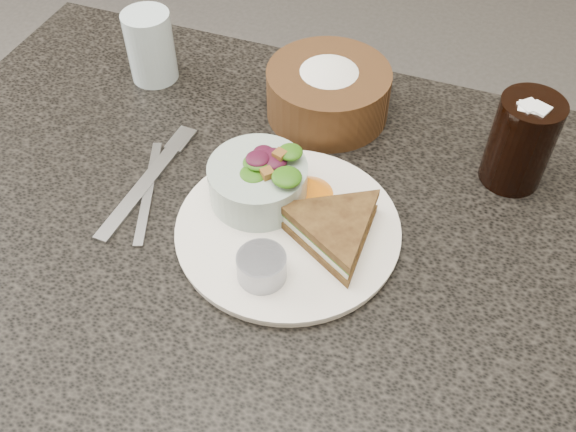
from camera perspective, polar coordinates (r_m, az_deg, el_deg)
The scene contains 11 objects.
dining_table at distance 1.08m, azimuth -1.81°, elevation -13.70°, with size 1.00×0.70×0.75m, color black.
dinner_plate at distance 0.75m, azimuth 0.00°, elevation -1.23°, with size 0.26×0.26×0.01m, color white.
sandwich at distance 0.72m, azimuth 4.15°, elevation -1.21°, with size 0.14×0.14×0.04m, color brown, non-canonical shape.
salad_bowl at distance 0.76m, azimuth -2.71°, elevation 3.53°, with size 0.12×0.12×0.07m, color #9BB1A7, non-canonical shape.
dressing_ramekin at distance 0.69m, azimuth -2.36°, elevation -4.55°, with size 0.05×0.05×0.03m, color gray.
orange_wedge at distance 0.78m, azimuth 1.86°, elevation 2.66°, with size 0.06×0.06×0.03m, color orange.
fork at distance 0.83m, azimuth -12.75°, elevation 2.58°, with size 0.02×0.19×0.01m, color #ADAFB1.
knife at distance 0.82m, azimuth -12.30°, elevation 2.15°, with size 0.01×0.18×0.00m, color #A1A4A7.
bread_basket at distance 0.89m, azimuth 3.61°, elevation 11.52°, with size 0.17×0.17×0.10m, color #58351C, non-canonical shape.
cola_glass at distance 0.83m, azimuth 20.10°, elevation 6.51°, with size 0.08×0.08×0.13m, color black, non-canonical shape.
water_glass at distance 0.98m, azimuth -12.13°, elevation 14.52°, with size 0.07×0.07×0.10m, color silver.
Camera 1 is at (0.21, -0.46, 1.33)m, focal length 40.00 mm.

